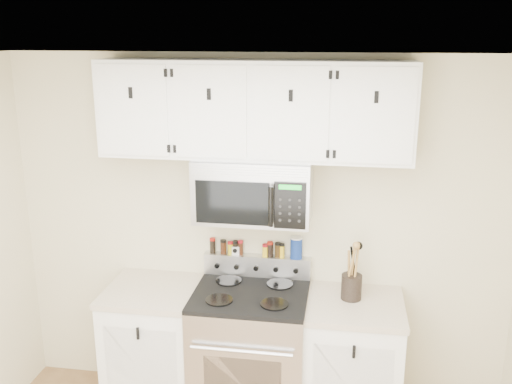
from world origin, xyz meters
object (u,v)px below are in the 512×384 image
at_px(microwave, 254,189).
at_px(utensil_crock, 352,285).
at_px(range, 251,354).
at_px(salt_canister, 296,248).

bearing_deg(microwave, utensil_crock, -4.46).
bearing_deg(range, salt_canister, 45.63).
bearing_deg(range, utensil_crock, 6.45).
relative_size(range, salt_canister, 7.08).
bearing_deg(salt_canister, microwave, -150.57).
xyz_separation_m(microwave, utensil_crock, (0.66, -0.05, -0.61)).
height_order(microwave, utensil_crock, microwave).
relative_size(utensil_crock, salt_canister, 2.53).
relative_size(microwave, salt_canister, 4.89).
xyz_separation_m(range, microwave, (0.00, 0.13, 1.14)).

